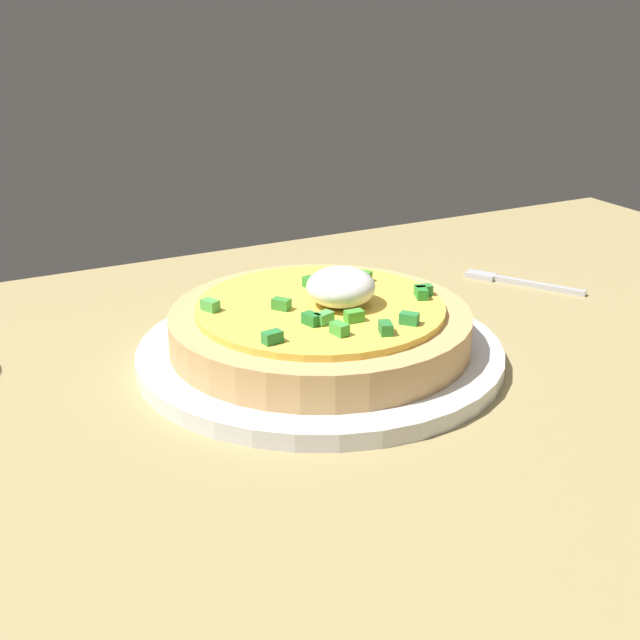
# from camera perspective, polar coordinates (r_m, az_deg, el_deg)

# --- Properties ---
(dining_table) EXTENTS (1.14, 0.76, 0.03)m
(dining_table) POSITION_cam_1_polar(r_m,az_deg,el_deg) (0.57, 2.58, -7.61)
(dining_table) COLOR #988756
(dining_table) RESTS_ON ground
(plate) EXTENTS (0.27, 0.27, 0.01)m
(plate) POSITION_cam_1_polar(r_m,az_deg,el_deg) (0.64, -0.00, -2.21)
(plate) COLOR silver
(plate) RESTS_ON dining_table
(pizza) EXTENTS (0.22, 0.22, 0.06)m
(pizza) POSITION_cam_1_polar(r_m,az_deg,el_deg) (0.63, 0.07, -0.26)
(pizza) COLOR tan
(pizza) RESTS_ON plate
(fork) EXTENTS (0.07, 0.10, 0.01)m
(fork) POSITION_cam_1_polar(r_m,az_deg,el_deg) (0.82, 12.86, 2.56)
(fork) COLOR #B7B7BC
(fork) RESTS_ON dining_table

